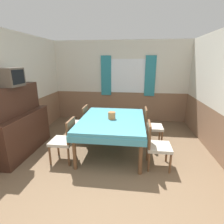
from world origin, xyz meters
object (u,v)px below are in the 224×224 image
object	(u,v)px
dining_table	(112,123)
chair_right_near	(155,144)
tv	(12,77)
chair_left_near	(65,139)
chair_right_far	(151,125)
vase	(112,115)
sideboard	(20,125)
chair_left_far	(80,122)

from	to	relation	value
dining_table	chair_right_near	distance (m)	1.03
chair_right_near	tv	size ratio (longest dim) A/B	2.04
chair_left_near	tv	bearing A→B (deg)	84.14
tv	chair_right_far	bearing A→B (deg)	18.32
vase	sideboard	bearing A→B (deg)	-171.37
sideboard	tv	world-z (taller)	tv
chair_right_near	sideboard	xyz separation A→B (m)	(-2.84, 0.21, 0.16)
chair_right_far	chair_left_near	bearing A→B (deg)	-59.73
dining_table	chair_right_near	bearing A→B (deg)	-30.27
dining_table	chair_left_near	bearing A→B (deg)	-149.73
chair_right_near	tv	world-z (taller)	tv
chair_left_far	chair_right_far	size ratio (longest dim) A/B	1.00
dining_table	vase	distance (m)	0.18
chair_left_near	sideboard	size ratio (longest dim) A/B	0.56
chair_left_far	sideboard	distance (m)	1.36
chair_right_near	chair_right_far	world-z (taller)	same
dining_table	chair_left_near	xyz separation A→B (m)	(-0.88, -0.51, -0.19)
sideboard	vase	world-z (taller)	sideboard
chair_right_near	vase	world-z (taller)	vase
dining_table	chair_right_near	world-z (taller)	chair_right_near
chair_left_far	vase	size ratio (longest dim) A/B	5.55
dining_table	sideboard	distance (m)	1.98
chair_left_near	sideboard	xyz separation A→B (m)	(-1.08, 0.21, 0.16)
chair_right_near	chair_left_near	distance (m)	1.76
dining_table	chair_right_far	bearing A→B (deg)	30.27
chair_left_far	vase	world-z (taller)	vase
chair_left_far	chair_right_far	world-z (taller)	same
dining_table	chair_right_far	distance (m)	1.03
chair_right_near	chair_left_near	world-z (taller)	same
chair_right_far	chair_left_far	bearing A→B (deg)	-90.00
chair_left_far	chair_left_near	xyz separation A→B (m)	(0.00, -1.03, 0.00)
sideboard	vase	xyz separation A→B (m)	(1.95, 0.30, 0.21)
tv	vase	bearing A→B (deg)	11.90
chair_right_far	tv	xyz separation A→B (m)	(-2.78, -0.92, 1.19)
chair_left_near	tv	size ratio (longest dim) A/B	2.04
chair_left_far	tv	bearing A→B (deg)	131.99
dining_table	chair_right_far	world-z (taller)	chair_right_far
chair_right_far	sideboard	bearing A→B (deg)	-73.91
chair_left_far	chair_left_near	distance (m)	1.03
sideboard	chair_right_near	bearing A→B (deg)	-4.19
dining_table	chair_right_near	size ratio (longest dim) A/B	2.01
chair_left_near	vase	bearing A→B (deg)	-59.88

